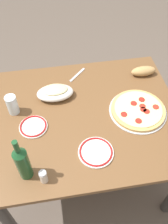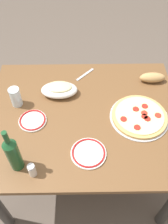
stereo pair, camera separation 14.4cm
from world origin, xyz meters
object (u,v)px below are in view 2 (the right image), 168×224
(pepperoni_pizza, at_px, (139,116))
(baked_pasta_dish, at_px, (59,89))
(wine_bottle, at_px, (13,154))
(spice_shaker, at_px, (32,170))
(side_plate_far, at_px, (89,153))
(dining_table, at_px, (84,125))
(bread_loaf, at_px, (152,78))
(side_plate_near, at_px, (33,120))
(water_glass, at_px, (16,97))

(pepperoni_pizza, height_order, baked_pasta_dish, baked_pasta_dish)
(wine_bottle, xyz_separation_m, spice_shaker, (-0.09, 0.05, -0.08))
(wine_bottle, height_order, side_plate_far, wine_bottle)
(side_plate_far, bearing_deg, baked_pasta_dish, -68.57)
(wine_bottle, relative_size, spice_shaker, 3.52)
(side_plate_far, height_order, spice_shaker, spice_shaker)
(pepperoni_pizza, distance_m, spice_shaker, 0.71)
(pepperoni_pizza, xyz_separation_m, spice_shaker, (0.61, 0.37, 0.03))
(dining_table, distance_m, pepperoni_pizza, 0.36)
(wine_bottle, distance_m, side_plate_far, 0.40)
(side_plate_far, bearing_deg, bread_loaf, -128.51)
(bread_loaf, xyz_separation_m, spice_shaker, (0.75, 0.69, 0.01))
(pepperoni_pizza, relative_size, spice_shaker, 4.17)
(wine_bottle, height_order, spice_shaker, wine_bottle)
(dining_table, xyz_separation_m, side_plate_near, (0.31, 0.04, 0.12))
(wine_bottle, xyz_separation_m, side_plate_far, (-0.38, -0.06, -0.12))
(dining_table, height_order, side_plate_far, side_plate_far)
(wine_bottle, relative_size, side_plate_near, 1.80)
(side_plate_far, bearing_deg, dining_table, -85.66)
(bread_loaf, bearing_deg, wine_bottle, 37.41)
(dining_table, xyz_separation_m, pepperoni_pizza, (-0.34, 0.03, 0.12))
(side_plate_far, xyz_separation_m, spice_shaker, (0.29, 0.12, 0.03))
(wine_bottle, xyz_separation_m, water_glass, (0.07, -0.44, -0.06))
(dining_table, relative_size, spice_shaker, 13.97)
(dining_table, distance_m, water_glass, 0.47)
(wine_bottle, height_order, side_plate_near, wine_bottle)
(pepperoni_pizza, relative_size, side_plate_near, 2.14)
(side_plate_near, relative_size, bread_loaf, 0.95)
(wine_bottle, xyz_separation_m, side_plate_near, (-0.04, -0.30, -0.12))
(spice_shaker, bearing_deg, baked_pasta_dish, -100.68)
(dining_table, bearing_deg, side_plate_far, 94.34)
(side_plate_near, height_order, bread_loaf, bread_loaf)
(water_glass, xyz_separation_m, spice_shaker, (-0.16, 0.49, -0.02))
(wine_bottle, height_order, bread_loaf, wine_bottle)
(dining_table, xyz_separation_m, water_glass, (0.43, -0.10, 0.17))
(pepperoni_pizza, height_order, side_plate_far, pepperoni_pizza)
(dining_table, distance_m, bread_loaf, 0.58)
(spice_shaker, bearing_deg, water_glass, -72.08)
(baked_pasta_dish, xyz_separation_m, side_plate_far, (-0.18, 0.46, -0.03))
(water_glass, bearing_deg, side_plate_near, 128.64)
(side_plate_far, distance_m, bread_loaf, 0.74)
(baked_pasta_dish, xyz_separation_m, spice_shaker, (0.11, 0.58, 0.00))
(baked_pasta_dish, bearing_deg, spice_shaker, 79.32)
(side_plate_near, xyz_separation_m, spice_shaker, (-0.04, 0.35, 0.03))
(pepperoni_pizza, bearing_deg, side_plate_far, 38.08)
(side_plate_near, xyz_separation_m, side_plate_far, (-0.34, 0.23, -0.00))
(wine_bottle, distance_m, water_glass, 0.45)
(wine_bottle, distance_m, side_plate_near, 0.32)
(bread_loaf, bearing_deg, side_plate_near, 23.44)
(baked_pasta_dish, relative_size, bread_loaf, 1.35)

